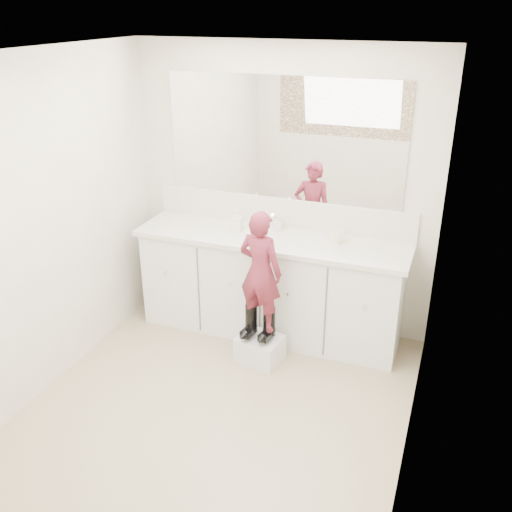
% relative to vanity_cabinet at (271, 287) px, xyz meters
% --- Properties ---
extents(floor, '(3.00, 3.00, 0.00)m').
position_rel_vanity_cabinet_xyz_m(floor, '(0.00, -1.23, -0.42)').
color(floor, '#958461').
rests_on(floor, ground).
extents(ceiling, '(3.00, 3.00, 0.00)m').
position_rel_vanity_cabinet_xyz_m(ceiling, '(0.00, -1.23, 1.97)').
color(ceiling, white).
rests_on(ceiling, wall_back).
extents(wall_back, '(2.60, 0.00, 2.60)m').
position_rel_vanity_cabinet_xyz_m(wall_back, '(0.00, 0.27, 0.77)').
color(wall_back, beige).
rests_on(wall_back, floor).
extents(wall_front, '(2.60, 0.00, 2.60)m').
position_rel_vanity_cabinet_xyz_m(wall_front, '(0.00, -2.73, 0.77)').
color(wall_front, beige).
rests_on(wall_front, floor).
extents(wall_left, '(0.00, 3.00, 3.00)m').
position_rel_vanity_cabinet_xyz_m(wall_left, '(-1.30, -1.23, 0.78)').
color(wall_left, beige).
rests_on(wall_left, floor).
extents(wall_right, '(0.00, 3.00, 3.00)m').
position_rel_vanity_cabinet_xyz_m(wall_right, '(1.30, -1.23, 0.78)').
color(wall_right, beige).
rests_on(wall_right, floor).
extents(vanity_cabinet, '(2.20, 0.55, 0.85)m').
position_rel_vanity_cabinet_xyz_m(vanity_cabinet, '(0.00, 0.00, 0.00)').
color(vanity_cabinet, silver).
rests_on(vanity_cabinet, floor).
extents(countertop, '(2.28, 0.58, 0.04)m').
position_rel_vanity_cabinet_xyz_m(countertop, '(0.00, -0.01, 0.45)').
color(countertop, beige).
rests_on(countertop, vanity_cabinet).
extents(backsplash, '(2.28, 0.03, 0.25)m').
position_rel_vanity_cabinet_xyz_m(backsplash, '(0.00, 0.26, 0.59)').
color(backsplash, beige).
rests_on(backsplash, countertop).
extents(mirror, '(2.00, 0.02, 1.00)m').
position_rel_vanity_cabinet_xyz_m(mirror, '(0.00, 0.26, 1.22)').
color(mirror, white).
rests_on(mirror, wall_back).
extents(dot_panel, '(2.00, 0.01, 1.20)m').
position_rel_vanity_cabinet_xyz_m(dot_panel, '(0.00, -2.71, 1.22)').
color(dot_panel, '#472819').
rests_on(dot_panel, wall_front).
extents(faucet, '(0.08, 0.08, 0.10)m').
position_rel_vanity_cabinet_xyz_m(faucet, '(0.00, 0.15, 0.52)').
color(faucet, silver).
rests_on(faucet, countertop).
extents(cup, '(0.13, 0.13, 0.10)m').
position_rel_vanity_cabinet_xyz_m(cup, '(0.54, 0.06, 0.52)').
color(cup, '#EFE5BF').
rests_on(cup, countertop).
extents(soap_bottle, '(0.09, 0.09, 0.18)m').
position_rel_vanity_cabinet_xyz_m(soap_bottle, '(-0.32, 0.03, 0.56)').
color(soap_bottle, silver).
rests_on(soap_bottle, countertop).
extents(step_stool, '(0.38, 0.33, 0.21)m').
position_rel_vanity_cabinet_xyz_m(step_stool, '(0.08, -0.48, -0.32)').
color(step_stool, silver).
rests_on(step_stool, floor).
extents(boot_left, '(0.13, 0.20, 0.28)m').
position_rel_vanity_cabinet_xyz_m(boot_left, '(0.00, -0.48, -0.07)').
color(boot_left, black).
rests_on(boot_left, step_stool).
extents(boot_right, '(0.13, 0.20, 0.28)m').
position_rel_vanity_cabinet_xyz_m(boot_right, '(0.15, -0.48, -0.07)').
color(boot_right, black).
rests_on(boot_right, step_stool).
extents(toddler, '(0.39, 0.29, 0.97)m').
position_rel_vanity_cabinet_xyz_m(toddler, '(0.08, -0.48, 0.37)').
color(toddler, '#AE3552').
rests_on(toddler, step_stool).
extents(toothbrush, '(0.14, 0.04, 0.06)m').
position_rel_vanity_cabinet_xyz_m(toothbrush, '(0.15, -0.48, 0.44)').
color(toothbrush, pink).
rests_on(toothbrush, toddler).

